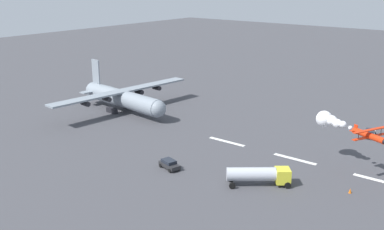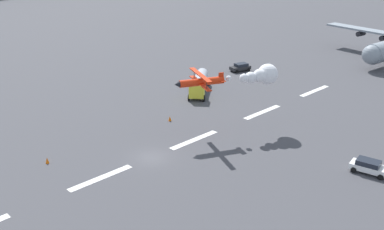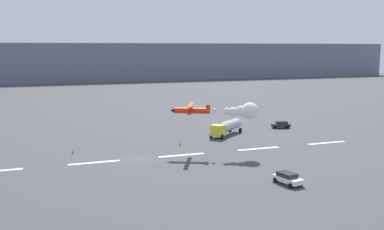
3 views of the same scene
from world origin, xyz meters
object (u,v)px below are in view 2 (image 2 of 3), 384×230
at_px(stunt_biplane_red, 252,76).
at_px(airport_staff_sedan, 241,67).
at_px(followme_car_yellow, 369,166).
at_px(traffic_cone_near, 47,160).
at_px(fuel_tanker_truck, 199,83).
at_px(traffic_cone_far, 170,118).

relative_size(stunt_biplane_red, airport_staff_sedan, 3.17).
distance_m(followme_car_yellow, traffic_cone_near, 36.96).
bearing_deg(fuel_tanker_truck, stunt_biplane_red, -109.27).
height_order(stunt_biplane_red, fuel_tanker_truck, stunt_biplane_red).
height_order(fuel_tanker_truck, followme_car_yellow, fuel_tanker_truck).
xyz_separation_m(stunt_biplane_red, followme_car_yellow, (-0.73, -17.81, -6.53)).
height_order(fuel_tanker_truck, traffic_cone_far, fuel_tanker_truck).
bearing_deg(stunt_biplane_red, airport_staff_sedan, 42.97).
height_order(stunt_biplane_red, traffic_cone_far, stunt_biplane_red).
height_order(stunt_biplane_red, traffic_cone_near, stunt_biplane_red).
distance_m(airport_staff_sedan, traffic_cone_near, 46.97).
height_order(followme_car_yellow, traffic_cone_far, followme_car_yellow).
distance_m(traffic_cone_near, traffic_cone_far, 19.00).
distance_m(stunt_biplane_red, airport_staff_sedan, 28.61).
distance_m(followme_car_yellow, airport_staff_sedan, 42.42).
bearing_deg(followme_car_yellow, traffic_cone_far, 102.26).
relative_size(fuel_tanker_truck, airport_staff_sedan, 2.09).
xyz_separation_m(followme_car_yellow, traffic_cone_far, (-5.89, 27.11, -0.44)).
relative_size(followme_car_yellow, airport_staff_sedan, 1.03).
bearing_deg(traffic_cone_far, stunt_biplane_red, -54.53).
height_order(stunt_biplane_red, followme_car_yellow, stunt_biplane_red).
relative_size(stunt_biplane_red, traffic_cone_far, 18.29).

